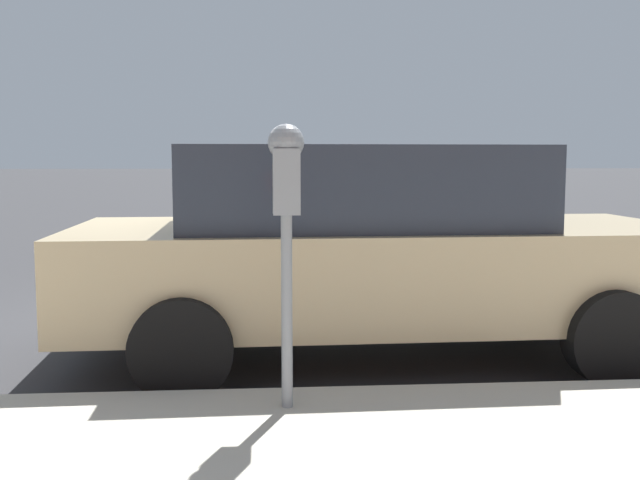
# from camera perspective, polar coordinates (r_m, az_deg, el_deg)

# --- Properties ---
(ground_plane) EXTENTS (220.00, 220.00, 0.00)m
(ground_plane) POSITION_cam_1_polar(r_m,az_deg,el_deg) (6.61, -6.16, -6.74)
(ground_plane) COLOR #333335
(parking_meter) EXTENTS (0.21, 0.19, 1.51)m
(parking_meter) POSITION_cam_1_polar(r_m,az_deg,el_deg) (3.91, -2.59, 3.62)
(parking_meter) COLOR gray
(parking_meter) RESTS_ON sidewalk
(car_tan) EXTENTS (2.16, 4.51, 1.57)m
(car_tan) POSITION_cam_1_polar(r_m,az_deg,el_deg) (5.59, 3.96, -0.58)
(car_tan) COLOR tan
(car_tan) RESTS_ON ground_plane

